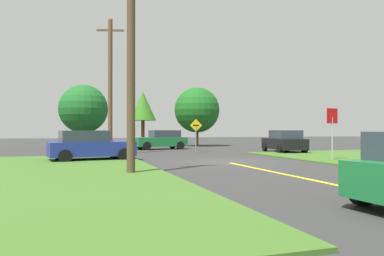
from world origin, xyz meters
name	(u,v)px	position (x,y,z in m)	size (l,w,h in m)	color
ground_plane	(223,161)	(0.00, 0.00, 0.00)	(120.00, 120.00, 0.00)	#333333
lane_stripe_center	(319,181)	(0.00, -8.00, 0.01)	(0.20, 14.00, 0.01)	yellow
stop_sign	(332,123)	(5.70, -1.45, 2.00)	(0.79, 0.20, 2.81)	#9EA0A8
parked_car_near_building	(90,146)	(-6.60, 2.57, 0.81)	(4.64, 2.62, 1.62)	navy
car_approaching_junction	(161,140)	(-0.20, 13.12, 0.81)	(4.53, 2.45, 1.62)	#196B33
car_on_crossroad	(284,141)	(7.29, 5.87, 0.81)	(2.63, 4.72, 1.62)	black
utility_pole_near	(131,64)	(-5.44, -4.26, 4.08)	(1.80, 0.31, 7.95)	#503C2A
utility_pole_mid	(110,85)	(-5.05, 7.42, 4.65)	(1.77, 0.56, 9.06)	brown
direction_sign	(196,132)	(1.17, 7.91, 1.52)	(0.90, 0.11, 2.44)	slate
oak_tree_left	(197,110)	(4.59, 17.80, 3.66)	(4.56, 4.56, 5.94)	brown
pine_tree_center	(143,106)	(-0.29, 21.26, 4.14)	(2.78, 2.78, 5.71)	brown
oak_tree_right	(83,109)	(-6.53, 15.44, 3.45)	(4.16, 4.16, 5.54)	brown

